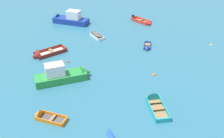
% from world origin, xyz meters
% --- Properties ---
extents(rowboat_orange_near_right, '(3.34, 2.02, 1.00)m').
position_xyz_m(rowboat_orange_near_right, '(-6.32, 14.79, 0.17)').
color(rowboat_orange_near_right, '#4C4C51').
rests_on(rowboat_orange_near_right, ground_plane).
extents(rowboat_deep_blue_near_camera, '(1.33, 2.87, 0.83)m').
position_xyz_m(rowboat_deep_blue_near_camera, '(4.71, 29.01, 0.13)').
color(rowboat_deep_blue_near_camera, '#99754C').
rests_on(rowboat_deep_blue_near_camera, ground_plane).
extents(rowboat_maroon_outer_left, '(4.63, 4.09, 1.54)m').
position_xyz_m(rowboat_maroon_outer_left, '(-9.29, 26.84, 0.23)').
color(rowboat_maroon_outer_left, beige).
rests_on(rowboat_maroon_outer_left, ground_plane).
extents(rowboat_red_midfield_left, '(3.64, 3.92, 1.17)m').
position_xyz_m(rowboat_red_midfield_left, '(5.51, 38.81, 0.23)').
color(rowboat_red_midfield_left, '#99754C').
rests_on(rowboat_red_midfield_left, ground_plane).
extents(motor_launch_green_back_row_center, '(6.47, 3.73, 2.49)m').
position_xyz_m(motor_launch_green_back_row_center, '(-5.41, 21.13, 0.70)').
color(motor_launch_green_back_row_center, '#288C3D').
rests_on(motor_launch_green_back_row_center, ground_plane).
extents(rowboat_white_center, '(2.42, 3.09, 0.96)m').
position_xyz_m(rowboat_white_center, '(-2.60, 33.34, 0.28)').
color(rowboat_white_center, '#4C4C51').
rests_on(rowboat_white_center, ground_plane).
extents(rowboat_turquoise_back_row_left, '(2.00, 4.19, 1.31)m').
position_xyz_m(rowboat_turquoise_back_row_left, '(4.00, 16.94, 0.21)').
color(rowboat_turquoise_back_row_left, '#99754C').
rests_on(rowboat_turquoise_back_row_left, ground_plane).
extents(motor_launch_deep_blue_far_left, '(6.98, 3.97, 2.65)m').
position_xyz_m(motor_launch_deep_blue_far_left, '(-7.51, 39.05, 0.73)').
color(motor_launch_deep_blue_far_left, navy).
rests_on(motor_launch_deep_blue_far_left, ground_plane).
extents(mooring_buoy_midfield, '(0.39, 0.39, 0.39)m').
position_xyz_m(mooring_buoy_midfield, '(4.73, 22.18, 0.00)').
color(mooring_buoy_midfield, orange).
rests_on(mooring_buoy_midfield, ground_plane).
extents(mooring_buoy_trailing, '(0.33, 0.33, 0.33)m').
position_xyz_m(mooring_buoy_trailing, '(14.00, 30.27, 0.00)').
color(mooring_buoy_trailing, yellow).
rests_on(mooring_buoy_trailing, ground_plane).
extents(mooring_buoy_between_boats_left, '(0.35, 0.35, 0.35)m').
position_xyz_m(mooring_buoy_between_boats_left, '(-5.64, 25.26, 0.00)').
color(mooring_buoy_between_boats_left, red).
rests_on(mooring_buoy_between_boats_left, ground_plane).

